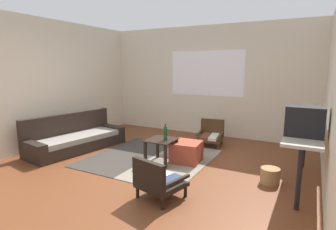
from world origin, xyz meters
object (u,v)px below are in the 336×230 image
object	(u,v)px
armchair_by_window	(211,134)
clay_vase	(306,118)
couch	(75,139)
ottoman_orange	(186,152)
console_shelf	(304,136)
glass_bottle	(165,133)
wicker_basket	(270,176)
armchair_striped_foreground	(158,180)
coffee_table	(161,145)
crt_television	(305,121)

from	to	relation	value
armchair_by_window	clay_vase	xyz separation A→B (m)	(1.87, -0.96, 0.69)
couch	ottoman_orange	bearing A→B (deg)	9.40
console_shelf	glass_bottle	xyz separation A→B (m)	(-2.15, -0.20, -0.16)
armchair_by_window	wicker_basket	world-z (taller)	armchair_by_window
couch	armchair_striped_foreground	bearing A→B (deg)	-22.50
ottoman_orange	armchair_by_window	bearing A→B (deg)	89.64
coffee_table	ottoman_orange	distance (m)	0.49
couch	wicker_basket	xyz separation A→B (m)	(3.85, 0.13, -0.11)
clay_vase	glass_bottle	size ratio (longest dim) A/B	1.05
glass_bottle	wicker_basket	bearing A→B (deg)	1.18
armchair_striped_foreground	crt_television	size ratio (longest dim) A/B	1.38
armchair_by_window	coffee_table	bearing A→B (deg)	-103.35
couch	glass_bottle	size ratio (longest dim) A/B	7.16
crt_television	glass_bottle	size ratio (longest dim) A/B	1.59
coffee_table	armchair_by_window	world-z (taller)	armchair_by_window
coffee_table	armchair_by_window	xyz separation A→B (m)	(0.37, 1.57, -0.11)
armchair_striped_foreground	clay_vase	world-z (taller)	clay_vase
couch	clay_vase	distance (m)	4.37
clay_vase	console_shelf	bearing A→B (deg)	-90.00
wicker_basket	glass_bottle	bearing A→B (deg)	-178.82
wicker_basket	couch	bearing A→B (deg)	-178.13
console_shelf	crt_television	size ratio (longest dim) A/B	3.75
armchair_by_window	console_shelf	world-z (taller)	console_shelf
console_shelf	wicker_basket	size ratio (longest dim) A/B	6.31
clay_vase	glass_bottle	xyz separation A→B (m)	(-2.15, -0.63, -0.35)
clay_vase	armchair_striped_foreground	bearing A→B (deg)	-131.79
coffee_table	console_shelf	bearing A→B (deg)	4.70
crt_television	wicker_basket	size ratio (longest dim) A/B	1.68
ottoman_orange	coffee_table	bearing A→B (deg)	-141.94
console_shelf	glass_bottle	distance (m)	2.16
ottoman_orange	crt_television	size ratio (longest dim) A/B	1.07
couch	console_shelf	size ratio (longest dim) A/B	1.20
ottoman_orange	crt_television	world-z (taller)	crt_television
coffee_table	wicker_basket	world-z (taller)	coffee_table
armchair_striped_foreground	ottoman_orange	distance (m)	1.51
armchair_striped_foreground	console_shelf	world-z (taller)	console_shelf
crt_television	armchair_striped_foreground	bearing A→B (deg)	-146.18
couch	armchair_striped_foreground	xyz separation A→B (m)	(2.63, -1.09, 0.04)
console_shelf	glass_bottle	size ratio (longest dim) A/B	5.96
ottoman_orange	console_shelf	xyz separation A→B (m)	(1.88, -0.10, 0.55)
armchair_by_window	console_shelf	xyz separation A→B (m)	(1.87, -1.39, 0.50)
armchair_by_window	crt_television	distance (m)	2.63
clay_vase	wicker_basket	distance (m)	1.08
coffee_table	glass_bottle	distance (m)	0.25
crt_television	ottoman_orange	bearing A→B (deg)	167.98
armchair_by_window	wicker_basket	bearing A→B (deg)	-46.54
couch	crt_television	world-z (taller)	crt_television
glass_bottle	coffee_table	bearing A→B (deg)	169.56
couch	crt_television	xyz separation A→B (m)	(4.25, -0.01, 0.78)
console_shelf	glass_bottle	world-z (taller)	console_shelf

